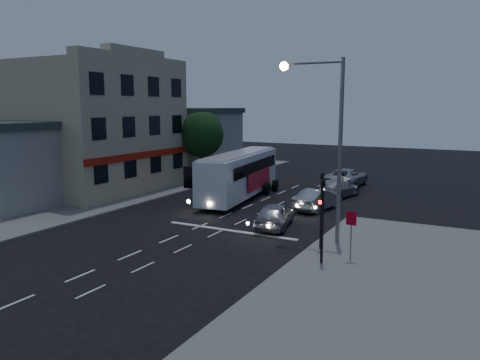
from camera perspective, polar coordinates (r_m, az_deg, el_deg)
The scene contains 16 objects.
ground at distance 25.56m, azimuth -7.34°, elevation -6.61°, with size 120.00×120.00×0.00m, color black.
sidewalk_near at distance 17.47m, azimuth 22.12°, elevation -14.59°, with size 12.00×24.00×0.12m, color slate.
sidewalk_far at distance 39.72m, azimuth -16.04°, elevation -1.17°, with size 12.00×50.00×0.12m, color slate.
road_markings at distance 27.59m, azimuth -1.16°, elevation -5.35°, with size 8.00×30.55×0.01m.
tour_bus at distance 34.74m, azimuth -0.03°, elevation 0.78°, with size 3.83×11.47×3.45m.
car_suv at distance 26.73m, azimuth 4.24°, elevation -4.28°, with size 1.69×4.20×1.43m, color #97979E.
car_sedan_a at distance 31.53m, azimuth 9.44°, elevation -2.34°, with size 1.49×4.27×1.41m, color #A1A1A1.
car_sedan_b at distance 36.10m, azimuth 11.77°, elevation -0.98°, with size 1.94×4.77×1.38m, color #ABABAB.
car_sedan_c at distance 41.13m, azimuth 12.83°, elevation 0.33°, with size 2.61×5.67×1.57m, color #A2A5AA.
traffic_signal_main at distance 22.31m, azimuth 9.91°, elevation -2.58°, with size 0.25×0.35×4.10m.
traffic_signal_side at distance 20.26m, azimuth 10.05°, elevation -3.77°, with size 0.18×0.15×4.10m.
regulatory_sign at distance 21.09m, azimuth 13.40°, elevation -5.67°, with size 0.45×0.12×2.20m.
streetlight at distance 23.32m, azimuth 10.63°, elevation 6.11°, with size 3.32×0.44×9.00m.
main_building at distance 39.84m, azimuth -17.36°, elevation 6.19°, with size 10.12×12.00×11.00m.
low_building_north at distance 48.86m, azimuth -6.83°, elevation 4.91°, with size 9.40×9.40×6.50m.
street_tree at distance 41.73m, azimuth -4.76°, elevation 5.77°, with size 4.00×4.00×6.20m.
Camera 1 is at (14.30, -20.03, 6.87)m, focal length 35.00 mm.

